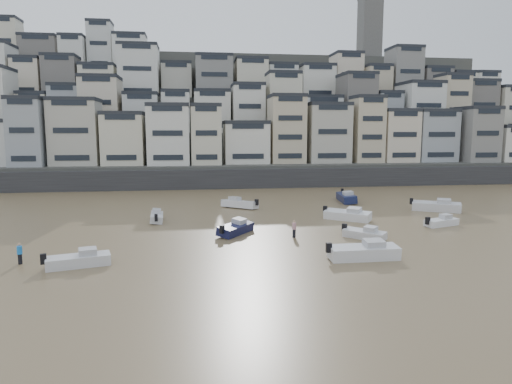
{
  "coord_description": "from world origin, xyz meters",
  "views": [
    {
      "loc": [
        0.86,
        -18.18,
        10.64
      ],
      "look_at": [
        7.53,
        30.0,
        4.0
      ],
      "focal_mm": 32.0,
      "sensor_mm": 36.0,
      "label": 1
    }
  ],
  "objects": [
    {
      "name": "harbor_wall",
      "position": [
        10.0,
        65.0,
        1.75
      ],
      "size": [
        140.0,
        3.0,
        3.5
      ],
      "primitive_type": "cube",
      "color": "#38383A",
      "rests_on": "ground"
    },
    {
      "name": "hillside",
      "position": [
        14.73,
        104.84,
        13.01
      ],
      "size": [
        141.04,
        66.0,
        50.0
      ],
      "color": "#4C4C47",
      "rests_on": "ground"
    },
    {
      "name": "boat_a",
      "position": [
        14.72,
        16.92,
        0.87
      ],
      "size": [
        6.35,
        2.11,
        1.73
      ],
      "primitive_type": null,
      "rotation": [
        0.0,
        0.0,
        0.0
      ],
      "color": "silver",
      "rests_on": "ground"
    },
    {
      "name": "boat_b",
      "position": [
        17.46,
        23.83,
        0.63
      ],
      "size": [
        4.29,
        4.36,
        1.26
      ],
      "primitive_type": null,
      "rotation": [
        0.0,
        0.0,
        -0.8
      ],
      "color": "silver",
      "rests_on": "ground"
    },
    {
      "name": "boat_c",
      "position": [
        5.08,
        27.58,
        0.74
      ],
      "size": [
        4.66,
        5.41,
        1.48
      ],
      "primitive_type": null,
      "rotation": [
        0.0,
        0.0,
        0.93
      ],
      "color": "#12153A",
      "rests_on": "ground"
    },
    {
      "name": "boat_d",
      "position": [
        28.23,
        28.43,
        0.62
      ],
      "size": [
        4.8,
        2.89,
        1.24
      ],
      "primitive_type": null,
      "rotation": [
        0.0,
        0.0,
        0.33
      ],
      "color": "white",
      "rests_on": "ground"
    },
    {
      "name": "boat_e",
      "position": [
        18.9,
        32.99,
        0.81
      ],
      "size": [
        5.92,
        5.21,
        1.63
      ],
      "primitive_type": null,
      "rotation": [
        0.0,
        0.0,
        -0.66
      ],
      "color": "white",
      "rests_on": "ground"
    },
    {
      "name": "boat_f",
      "position": [
        -3.49,
        35.46,
        0.66
      ],
      "size": [
        1.85,
        4.92,
        1.32
      ],
      "primitive_type": null,
      "rotation": [
        0.0,
        0.0,
        1.63
      ],
      "color": "silver",
      "rests_on": "ground"
    },
    {
      "name": "boat_g",
      "position": [
        32.54,
        37.24,
        0.9
      ],
      "size": [
        6.84,
        5.08,
        1.8
      ],
      "primitive_type": null,
      "rotation": [
        0.0,
        0.0,
        -0.5
      ],
      "color": "silver",
      "rests_on": "ground"
    },
    {
      "name": "boat_h",
      "position": [
        7.1,
        43.32,
        0.78
      ],
      "size": [
        5.63,
        4.97,
        1.55
      ],
      "primitive_type": null,
      "rotation": [
        0.0,
        0.0,
        2.48
      ],
      "color": "silver",
      "rests_on": "ground"
    },
    {
      "name": "boat_i",
      "position": [
        23.43,
        46.53,
        0.91
      ],
      "size": [
        2.96,
        6.85,
        1.81
      ],
      "primitive_type": null,
      "rotation": [
        0.0,
        0.0,
        -1.69
      ],
      "color": "#151C42",
      "rests_on": "ground"
    },
    {
      "name": "boat_j",
      "position": [
        -8.19,
        18.05,
        0.71
      ],
      "size": [
        5.5,
        3.04,
        1.43
      ],
      "primitive_type": null,
      "rotation": [
        0.0,
        0.0,
        0.27
      ],
      "color": "silver",
      "rests_on": "ground"
    },
    {
      "name": "person_blue",
      "position": [
        -12.98,
        19.39,
        0.87
      ],
      "size": [
        0.44,
        0.44,
        1.74
      ],
      "primitive_type": null,
      "color": "blue",
      "rests_on": "ground"
    },
    {
      "name": "person_pink",
      "position": [
        10.71,
        25.28,
        0.87
      ],
      "size": [
        0.44,
        0.44,
        1.74
      ],
      "primitive_type": null,
      "color": "#C18892",
      "rests_on": "ground"
    }
  ]
}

